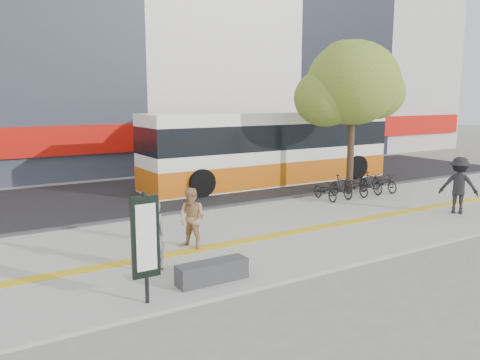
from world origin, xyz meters
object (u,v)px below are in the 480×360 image
seated_woman (154,236)px  pedestrian_tan (192,218)px  street_tree (351,85)px  pedestrian_dark (459,185)px  bench (212,272)px  bus (271,150)px  signboard (145,239)px

seated_woman → pedestrian_tan: seated_woman is taller
street_tree → seated_woman: 12.14m
seated_woman → pedestrian_dark: (11.05, -0.14, 0.15)m
bench → pedestrian_tan: pedestrian_tan is taller
bench → bus: 12.92m
pedestrian_dark → street_tree: bearing=-29.5°
bus → pedestrian_tan: bearing=-136.6°
bench → pedestrian_dark: (10.25, 1.15, 0.75)m
signboard → bus: size_ratio=0.18×
street_tree → pedestrian_tan: street_tree is taller
seated_woman → street_tree: bearing=-168.8°
bench → seated_woman: 1.63m
pedestrian_tan → pedestrian_dark: bearing=54.2°
bench → pedestrian_dark: 10.34m
signboard → pedestrian_dark: size_ratio=1.13×
seated_woman → pedestrian_dark: bearing=166.4°
signboard → pedestrian_tan: 3.58m
street_tree → pedestrian_tan: (-9.07, -3.63, -3.63)m
bus → seated_woman: 12.52m
seated_woman → pedestrian_tan: size_ratio=1.02×
signboard → pedestrian_tan: size_ratio=1.36×
bench → bus: bus is taller
bench → pedestrian_tan: 2.56m
bench → seated_woman: size_ratio=0.97×
street_tree → pedestrian_dark: bearing=-84.5°
pedestrian_dark → signboard: bearing=62.0°
bench → bus: (8.44, 9.70, 1.30)m
pedestrian_tan → street_tree: bearing=83.4°
street_tree → pedestrian_dark: (0.47, -4.87, -3.46)m
bench → seated_woman: bearing=121.8°
seated_woman → bench: bearing=108.9°
bench → street_tree: bearing=31.6°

